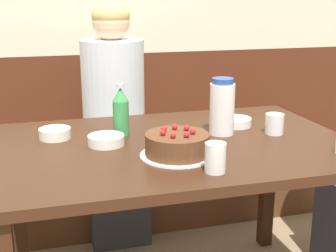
{
  "coord_description": "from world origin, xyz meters",
  "views": [
    {
      "loc": [
        -0.48,
        -1.59,
        1.26
      ],
      "look_at": [
        -0.02,
        0.05,
        0.78
      ],
      "focal_mm": 50.0,
      "sensor_mm": 36.0,
      "label": 1
    }
  ],
  "objects_px": {
    "birthday_cake": "(177,145)",
    "water_pitcher": "(222,107)",
    "glass_tumbler_short": "(274,124)",
    "person_grey_tee": "(115,132)",
    "bench_seat": "(133,184)",
    "bowl_side_dish": "(235,122)",
    "soju_bottle": "(121,111)",
    "bowl_soup_white": "(55,133)",
    "glass_water_tall": "(215,158)",
    "bowl_rice_small": "(106,140)"
  },
  "relations": [
    {
      "from": "birthday_cake",
      "to": "water_pitcher",
      "type": "bearing_deg",
      "value": 40.48
    },
    {
      "from": "glass_tumbler_short",
      "to": "person_grey_tee",
      "type": "bearing_deg",
      "value": 126.74
    },
    {
      "from": "bench_seat",
      "to": "bowl_side_dish",
      "type": "distance_m",
      "value": 0.91
    },
    {
      "from": "glass_tumbler_short",
      "to": "person_grey_tee",
      "type": "xyz_separation_m",
      "value": [
        -0.52,
        0.7,
        -0.19
      ]
    },
    {
      "from": "bowl_side_dish",
      "to": "person_grey_tee",
      "type": "distance_m",
      "value": 0.72
    },
    {
      "from": "bowl_side_dish",
      "to": "soju_bottle",
      "type": "bearing_deg",
      "value": -179.99
    },
    {
      "from": "bowl_soup_white",
      "to": "bench_seat",
      "type": "bearing_deg",
      "value": 56.87
    },
    {
      "from": "bowl_side_dish",
      "to": "glass_water_tall",
      "type": "bearing_deg",
      "value": -119.98
    },
    {
      "from": "birthday_cake",
      "to": "water_pitcher",
      "type": "height_order",
      "value": "water_pitcher"
    },
    {
      "from": "bowl_rice_small",
      "to": "person_grey_tee",
      "type": "bearing_deg",
      "value": 78.43
    },
    {
      "from": "bowl_soup_white",
      "to": "glass_water_tall",
      "type": "xyz_separation_m",
      "value": [
        0.46,
        -0.5,
        0.03
      ]
    },
    {
      "from": "bowl_side_dish",
      "to": "glass_water_tall",
      "type": "xyz_separation_m",
      "value": [
        -0.27,
        -0.48,
        0.03
      ]
    },
    {
      "from": "bowl_soup_white",
      "to": "bowl_rice_small",
      "type": "relative_size",
      "value": 0.9
    },
    {
      "from": "bench_seat",
      "to": "soju_bottle",
      "type": "distance_m",
      "value": 0.93
    },
    {
      "from": "bowl_soup_white",
      "to": "bowl_rice_small",
      "type": "height_order",
      "value": "bowl_soup_white"
    },
    {
      "from": "bowl_rice_small",
      "to": "bowl_side_dish",
      "type": "height_order",
      "value": "bowl_rice_small"
    },
    {
      "from": "bowl_rice_small",
      "to": "person_grey_tee",
      "type": "height_order",
      "value": "person_grey_tee"
    },
    {
      "from": "soju_bottle",
      "to": "bowl_side_dish",
      "type": "xyz_separation_m",
      "value": [
        0.48,
        0.0,
        -0.08
      ]
    },
    {
      "from": "bench_seat",
      "to": "water_pitcher",
      "type": "relative_size",
      "value": 10.83
    },
    {
      "from": "bowl_soup_white",
      "to": "glass_water_tall",
      "type": "relative_size",
      "value": 1.28
    },
    {
      "from": "glass_water_tall",
      "to": "person_grey_tee",
      "type": "height_order",
      "value": "person_grey_tee"
    },
    {
      "from": "bowl_rice_small",
      "to": "glass_water_tall",
      "type": "height_order",
      "value": "glass_water_tall"
    },
    {
      "from": "bench_seat",
      "to": "glass_tumbler_short",
      "type": "height_order",
      "value": "glass_tumbler_short"
    },
    {
      "from": "birthday_cake",
      "to": "bowl_side_dish",
      "type": "xyz_separation_m",
      "value": [
        0.34,
        0.3,
        -0.02
      ]
    },
    {
      "from": "person_grey_tee",
      "to": "soju_bottle",
      "type": "bearing_deg",
      "value": -6.17
    },
    {
      "from": "bench_seat",
      "to": "soju_bottle",
      "type": "xyz_separation_m",
      "value": [
        -0.18,
        -0.68,
        0.6
      ]
    },
    {
      "from": "birthday_cake",
      "to": "glass_water_tall",
      "type": "relative_size",
      "value": 2.71
    },
    {
      "from": "glass_water_tall",
      "to": "glass_tumbler_short",
      "type": "xyz_separation_m",
      "value": [
        0.38,
        0.33,
        -0.01
      ]
    },
    {
      "from": "birthday_cake",
      "to": "bowl_rice_small",
      "type": "bearing_deg",
      "value": 138.49
    },
    {
      "from": "bench_seat",
      "to": "person_grey_tee",
      "type": "height_order",
      "value": "person_grey_tee"
    },
    {
      "from": "bowl_side_dish",
      "to": "person_grey_tee",
      "type": "relative_size",
      "value": 0.11
    },
    {
      "from": "bowl_rice_small",
      "to": "glass_tumbler_short",
      "type": "relative_size",
      "value": 1.66
    },
    {
      "from": "bowl_soup_white",
      "to": "person_grey_tee",
      "type": "xyz_separation_m",
      "value": [
        0.31,
        0.54,
        -0.17
      ]
    },
    {
      "from": "soju_bottle",
      "to": "bowl_rice_small",
      "type": "xyz_separation_m",
      "value": [
        -0.08,
        -0.11,
        -0.08
      ]
    },
    {
      "from": "soju_bottle",
      "to": "glass_tumbler_short",
      "type": "bearing_deg",
      "value": -14.02
    },
    {
      "from": "bowl_side_dish",
      "to": "water_pitcher",
      "type": "bearing_deg",
      "value": -136.7
    },
    {
      "from": "soju_bottle",
      "to": "person_grey_tee",
      "type": "height_order",
      "value": "person_grey_tee"
    },
    {
      "from": "water_pitcher",
      "to": "glass_water_tall",
      "type": "xyz_separation_m",
      "value": [
        -0.18,
        -0.38,
        -0.06
      ]
    },
    {
      "from": "bowl_side_dish",
      "to": "glass_tumbler_short",
      "type": "height_order",
      "value": "glass_tumbler_short"
    },
    {
      "from": "bench_seat",
      "to": "soju_bottle",
      "type": "height_order",
      "value": "soju_bottle"
    },
    {
      "from": "person_grey_tee",
      "to": "bench_seat",
      "type": "bearing_deg",
      "value": 136.71
    },
    {
      "from": "person_grey_tee",
      "to": "glass_tumbler_short",
      "type": "bearing_deg",
      "value": 36.74
    },
    {
      "from": "water_pitcher",
      "to": "bowl_side_dish",
      "type": "xyz_separation_m",
      "value": [
        0.1,
        0.09,
        -0.09
      ]
    },
    {
      "from": "bowl_soup_white",
      "to": "water_pitcher",
      "type": "bearing_deg",
      "value": -10.05
    },
    {
      "from": "birthday_cake",
      "to": "glass_water_tall",
      "type": "height_order",
      "value": "birthday_cake"
    },
    {
      "from": "soju_bottle",
      "to": "glass_tumbler_short",
      "type": "relative_size",
      "value": 2.52
    },
    {
      "from": "soju_bottle",
      "to": "bowl_side_dish",
      "type": "bearing_deg",
      "value": 0.01
    },
    {
      "from": "bowl_soup_white",
      "to": "person_grey_tee",
      "type": "distance_m",
      "value": 0.64
    },
    {
      "from": "bench_seat",
      "to": "bowl_side_dish",
      "type": "relative_size",
      "value": 17.67
    },
    {
      "from": "birthday_cake",
      "to": "person_grey_tee",
      "type": "distance_m",
      "value": 0.88
    }
  ]
}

